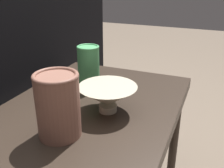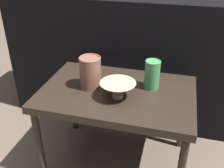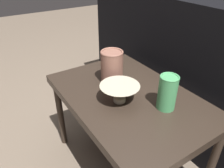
% 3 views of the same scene
% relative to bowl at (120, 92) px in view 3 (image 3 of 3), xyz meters
% --- Properties ---
extents(ground_plane, '(8.00, 8.00, 0.00)m').
position_rel_bowl_xyz_m(ground_plane, '(-0.02, 0.06, -0.54)').
color(ground_plane, '#6B5B4C').
extents(table, '(0.78, 0.53, 0.49)m').
position_rel_bowl_xyz_m(table, '(-0.02, 0.06, -0.10)').
color(table, '#2D231C').
rests_on(table, ground_plane).
extents(couch_backdrop, '(1.74, 0.50, 0.86)m').
position_rel_bowl_xyz_m(couch_backdrop, '(-0.02, 0.65, -0.11)').
color(couch_backdrop, black).
rests_on(couch_backdrop, ground_plane).
extents(bowl, '(0.18, 0.18, 0.08)m').
position_rel_bowl_xyz_m(bowl, '(0.00, 0.00, 0.00)').
color(bowl, '#B2A88E').
rests_on(bowl, table).
extents(vase_textured_left, '(0.11, 0.11, 0.17)m').
position_rel_bowl_xyz_m(vase_textured_left, '(-0.16, 0.06, 0.04)').
color(vase_textured_left, brown).
rests_on(vase_textured_left, table).
extents(vase_colorful_right, '(0.08, 0.08, 0.15)m').
position_rel_bowl_xyz_m(vase_colorful_right, '(0.15, 0.14, 0.03)').
color(vase_colorful_right, '#47995B').
rests_on(vase_colorful_right, table).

